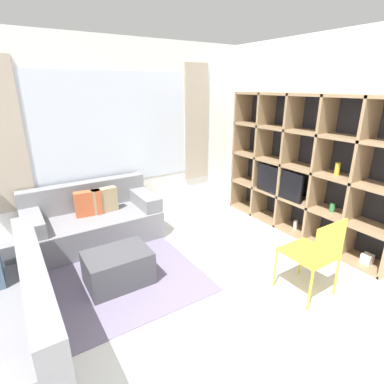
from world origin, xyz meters
TOP-DOWN VIEW (x-y plane):
  - ground_plane at (0.00, 0.00)m, footprint 16.00×16.00m
  - wall_back at (0.00, 3.32)m, footprint 5.65×0.11m
  - wall_right at (2.26, 1.64)m, footprint 0.07×4.49m
  - area_rug at (-0.95, 1.86)m, footprint 2.44×1.70m
  - shelving_unit at (2.07, 1.52)m, footprint 0.38×2.63m
  - couch_main at (-0.56, 2.86)m, footprint 1.71×0.84m
  - couch_side at (-1.69, 1.34)m, footprint 0.84×1.92m
  - ottoman at (-0.61, 1.73)m, footprint 0.68×0.49m
  - folding_chair at (0.98, 0.47)m, footprint 0.44×0.46m

SIDE VIEW (x-z plane):
  - ground_plane at x=0.00m, z-range 0.00..0.00m
  - area_rug at x=-0.95m, z-range 0.00..0.01m
  - ottoman at x=-0.61m, z-range 0.00..0.38m
  - couch_side at x=-1.69m, z-range -0.10..0.68m
  - couch_main at x=-0.56m, z-range -0.09..0.68m
  - folding_chair at x=0.98m, z-range 0.09..0.95m
  - shelving_unit at x=2.07m, z-range -0.01..1.95m
  - wall_right at x=2.26m, z-range 0.00..2.70m
  - wall_back at x=0.00m, z-range 0.01..2.71m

